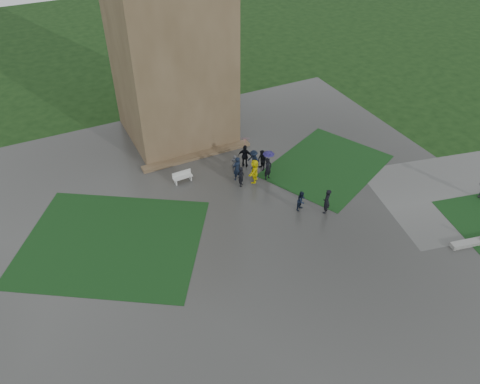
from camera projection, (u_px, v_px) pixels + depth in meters
name	position (u px, v px, depth m)	size (l,w,h in m)	color
ground	(261.00, 240.00, 29.64)	(120.00, 120.00, 0.00)	black
plaza	(246.00, 221.00, 31.05)	(34.00, 34.00, 0.02)	#333331
lawn_inset_left	(112.00, 242.00, 29.49)	(11.00, 9.00, 0.01)	black
lawn_inset_right	(327.00, 166.00, 36.13)	(9.00, 7.00, 0.01)	black
tower	(168.00, 27.00, 34.71)	(8.00, 8.00, 18.00)	brown
tower_plinth	(197.00, 156.00, 37.06)	(9.00, 0.80, 0.22)	brown
bench	(182.00, 177.00, 34.28)	(1.47, 0.51, 0.84)	beige
visitor_cluster	(252.00, 162.00, 34.61)	(2.87, 3.46, 2.54)	black
pedestrian_mid	(302.00, 201.00, 31.58)	(0.72, 0.41, 1.48)	black
pedestrian_near	(327.00, 201.00, 31.22)	(0.68, 0.45, 1.86)	black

